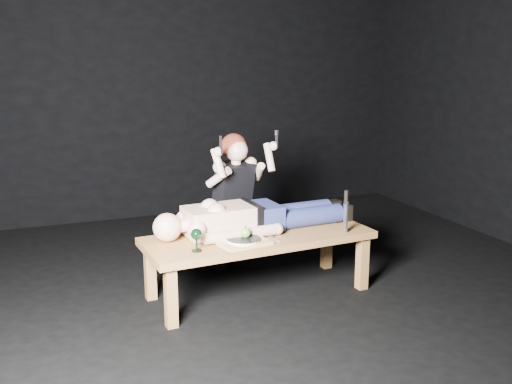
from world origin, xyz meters
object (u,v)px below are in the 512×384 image
Objects in this scene: lying_man at (258,213)px; kneeling_woman at (229,200)px; table at (259,264)px; carving_knife at (346,211)px; goblet at (196,240)px; serving_tray at (243,242)px.

kneeling_woman reaches higher than lying_man.
lying_man is at bearing 67.64° from table.
carving_knife is at bearing -32.09° from lying_man.
carving_knife reaches higher than goblet.
lying_man is 5.01× the size of carving_knife.
lying_man is 0.63m from goblet.
lying_man reaches higher than goblet.
carving_knife is at bearing -1.83° from serving_tray.
kneeling_woman reaches higher than serving_tray.
lying_man is 1.36× the size of kneeling_woman.
goblet is (-0.51, -0.19, 0.30)m from table.
lying_man reaches higher than serving_tray.
kneeling_woman reaches higher than carving_knife.
table is 1.04× the size of lying_man.
carving_knife is at bearing 0.50° from goblet.
goblet is at bearing -174.13° from serving_tray.
lying_man is 0.47m from kneeling_woman.
table is 0.73m from carving_knife.
lying_man is (0.04, 0.12, 0.35)m from table.
table is 10.59× the size of goblet.
goblet is (-0.49, -0.77, -0.05)m from kneeling_woman.
carving_knife is at bearing -20.76° from table.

